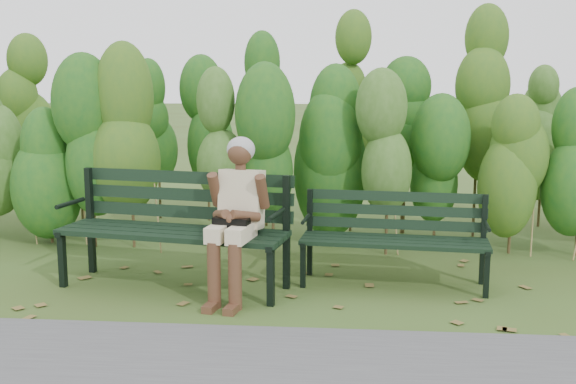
{
  "coord_description": "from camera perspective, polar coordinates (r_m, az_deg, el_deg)",
  "views": [
    {
      "loc": [
        0.49,
        -5.38,
        1.73
      ],
      "look_at": [
        0.0,
        0.35,
        0.75
      ],
      "focal_mm": 42.0,
      "sensor_mm": 36.0,
      "label": 1
    }
  ],
  "objects": [
    {
      "name": "bench_left",
      "position": [
        5.7,
        -9.3,
        -2.32
      ],
      "size": [
        1.98,
        0.95,
        0.95
      ],
      "color": "black",
      "rests_on": "ground"
    },
    {
      "name": "bench_right",
      "position": [
        5.75,
        9.0,
        -3.27
      ],
      "size": [
        1.58,
        0.65,
        0.77
      ],
      "color": "black",
      "rests_on": "ground"
    },
    {
      "name": "ground",
      "position": [
        5.68,
        -0.3,
        -8.08
      ],
      "size": [
        80.0,
        80.0,
        0.0
      ],
      "primitive_type": "plane",
      "color": "#3C491C"
    },
    {
      "name": "seated_woman",
      "position": [
        5.27,
        -4.4,
        -1.28
      ],
      "size": [
        0.5,
        0.74,
        1.27
      ],
      "color": "beige",
      "rests_on": "ground"
    },
    {
      "name": "hedge_band",
      "position": [
        7.28,
        1.02,
        5.94
      ],
      "size": [
        11.04,
        1.67,
        2.42
      ],
      "color": "#47381E",
      "rests_on": "ground"
    },
    {
      "name": "leaf_litter",
      "position": [
        5.45,
        4.31,
        -8.83
      ],
      "size": [
        5.72,
        2.14,
        0.01
      ],
      "color": "brown",
      "rests_on": "ground"
    }
  ]
}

